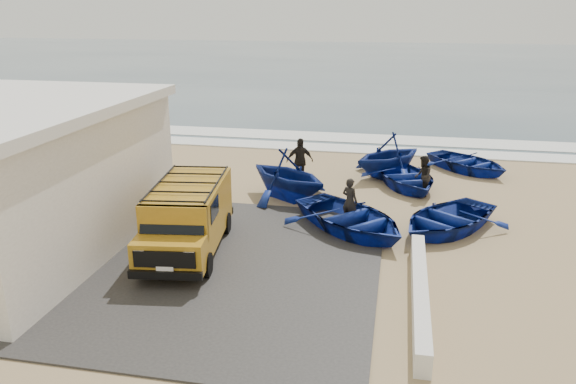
{
  "coord_description": "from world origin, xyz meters",
  "views": [
    {
      "loc": [
        4.25,
        -15.43,
        6.84
      ],
      "look_at": [
        0.92,
        1.2,
        1.2
      ],
      "focal_mm": 35.0,
      "sensor_mm": 36.0,
      "label": 1
    }
  ],
  "objects_px": {
    "boat_mid_right": "(406,177)",
    "fisherman_middle": "(423,176)",
    "boat_near_left": "(351,218)",
    "fisherman_front": "(350,201)",
    "boat_far_right": "(468,162)",
    "fisherman_back": "(300,161)",
    "parapet": "(420,293)",
    "van": "(188,215)",
    "boat_mid_left": "(288,174)",
    "boat_far_left": "(388,155)",
    "boat_near_right": "(446,218)"
  },
  "relations": [
    {
      "from": "van",
      "to": "fisherman_middle",
      "type": "xyz_separation_m",
      "value": [
        6.82,
        6.38,
        -0.32
      ]
    },
    {
      "from": "boat_near_right",
      "to": "boat_far_right",
      "type": "distance_m",
      "value": 7.34
    },
    {
      "from": "boat_mid_left",
      "to": "boat_far_right",
      "type": "xyz_separation_m",
      "value": [
        6.95,
        5.11,
        -0.55
      ]
    },
    {
      "from": "boat_near_left",
      "to": "boat_mid_left",
      "type": "xyz_separation_m",
      "value": [
        -2.59,
        2.76,
        0.48
      ]
    },
    {
      "from": "boat_far_left",
      "to": "boat_far_right",
      "type": "bearing_deg",
      "value": 65.24
    },
    {
      "from": "boat_mid_left",
      "to": "boat_near_right",
      "type": "bearing_deg",
      "value": -75.94
    },
    {
      "from": "boat_far_right",
      "to": "boat_mid_right",
      "type": "bearing_deg",
      "value": -178.54
    },
    {
      "from": "boat_near_right",
      "to": "boat_mid_right",
      "type": "relative_size",
      "value": 1.02
    },
    {
      "from": "boat_near_left",
      "to": "fisherman_front",
      "type": "height_order",
      "value": "fisherman_front"
    },
    {
      "from": "van",
      "to": "boat_far_left",
      "type": "height_order",
      "value": "van"
    },
    {
      "from": "boat_mid_left",
      "to": "boat_far_left",
      "type": "relative_size",
      "value": 1.02
    },
    {
      "from": "boat_near_left",
      "to": "boat_mid_right",
      "type": "xyz_separation_m",
      "value": [
        1.72,
        5.07,
        -0.04
      ]
    },
    {
      "from": "parapet",
      "to": "fisherman_middle",
      "type": "distance_m",
      "value": 8.25
    },
    {
      "from": "fisherman_front",
      "to": "fisherman_back",
      "type": "height_order",
      "value": "fisherman_back"
    },
    {
      "from": "parapet",
      "to": "boat_mid_left",
      "type": "xyz_separation_m",
      "value": [
        -4.65,
        6.98,
        0.67
      ]
    },
    {
      "from": "boat_far_left",
      "to": "fisherman_middle",
      "type": "relative_size",
      "value": 2.24
    },
    {
      "from": "boat_near_left",
      "to": "boat_far_right",
      "type": "distance_m",
      "value": 8.99
    },
    {
      "from": "fisherman_back",
      "to": "parapet",
      "type": "bearing_deg",
      "value": -85.05
    },
    {
      "from": "van",
      "to": "fisherman_middle",
      "type": "height_order",
      "value": "van"
    },
    {
      "from": "van",
      "to": "boat_far_right",
      "type": "relative_size",
      "value": 1.3
    },
    {
      "from": "van",
      "to": "boat_near_right",
      "type": "distance_m",
      "value": 8.11
    },
    {
      "from": "boat_mid_left",
      "to": "boat_mid_right",
      "type": "bearing_deg",
      "value": -27.19
    },
    {
      "from": "parapet",
      "to": "boat_mid_right",
      "type": "bearing_deg",
      "value": 92.1
    },
    {
      "from": "boat_near_left",
      "to": "boat_near_right",
      "type": "distance_m",
      "value": 3.06
    },
    {
      "from": "boat_near_left",
      "to": "boat_mid_right",
      "type": "relative_size",
      "value": 1.1
    },
    {
      "from": "van",
      "to": "boat_mid_left",
      "type": "distance_m",
      "value": 5.48
    },
    {
      "from": "parapet",
      "to": "fisherman_back",
      "type": "height_order",
      "value": "fisherman_back"
    },
    {
      "from": "boat_far_left",
      "to": "boat_mid_right",
      "type": "bearing_deg",
      "value": -19.14
    },
    {
      "from": "fisherman_middle",
      "to": "fisherman_back",
      "type": "bearing_deg",
      "value": -96.51
    },
    {
      "from": "fisherman_front",
      "to": "fisherman_middle",
      "type": "bearing_deg",
      "value": -97.13
    },
    {
      "from": "boat_mid_right",
      "to": "boat_far_left",
      "type": "xyz_separation_m",
      "value": [
        -0.75,
        1.35,
        0.51
      ]
    },
    {
      "from": "boat_far_right",
      "to": "fisherman_back",
      "type": "xyz_separation_m",
      "value": [
        -6.85,
        -3.11,
        0.53
      ]
    },
    {
      "from": "boat_mid_right",
      "to": "fisherman_middle",
      "type": "xyz_separation_m",
      "value": [
        0.6,
        -1.05,
        0.37
      ]
    },
    {
      "from": "boat_near_left",
      "to": "fisherman_middle",
      "type": "relative_size",
      "value": 2.82
    },
    {
      "from": "parapet",
      "to": "boat_near_right",
      "type": "relative_size",
      "value": 1.47
    },
    {
      "from": "boat_near_left",
      "to": "fisherman_middle",
      "type": "height_order",
      "value": "fisherman_middle"
    },
    {
      "from": "boat_far_right",
      "to": "van",
      "type": "bearing_deg",
      "value": -176.18
    },
    {
      "from": "parapet",
      "to": "fisherman_back",
      "type": "xyz_separation_m",
      "value": [
        -4.55,
        8.98,
        0.65
      ]
    },
    {
      "from": "boat_mid_left",
      "to": "boat_mid_right",
      "type": "height_order",
      "value": "boat_mid_left"
    },
    {
      "from": "boat_mid_left",
      "to": "boat_far_right",
      "type": "height_order",
      "value": "boat_mid_left"
    },
    {
      "from": "boat_far_right",
      "to": "fisherman_back",
      "type": "height_order",
      "value": "fisherman_back"
    },
    {
      "from": "boat_near_left",
      "to": "fisherman_front",
      "type": "distance_m",
      "value": 0.79
    },
    {
      "from": "boat_mid_right",
      "to": "fisherman_middle",
      "type": "bearing_deg",
      "value": -82.03
    },
    {
      "from": "boat_mid_right",
      "to": "fisherman_front",
      "type": "xyz_separation_m",
      "value": [
        -1.82,
        -4.35,
        0.36
      ]
    },
    {
      "from": "boat_near_right",
      "to": "fisherman_front",
      "type": "distance_m",
      "value": 3.11
    },
    {
      "from": "boat_mid_right",
      "to": "fisherman_back",
      "type": "bearing_deg",
      "value": 162.45
    },
    {
      "from": "parapet",
      "to": "van",
      "type": "xyz_separation_m",
      "value": [
        -6.56,
        1.85,
        0.83
      ]
    },
    {
      "from": "boat_mid_right",
      "to": "fisherman_back",
      "type": "xyz_separation_m",
      "value": [
        -4.21,
        -0.3,
        0.51
      ]
    },
    {
      "from": "boat_near_left",
      "to": "boat_far_left",
      "type": "distance_m",
      "value": 6.51
    },
    {
      "from": "parapet",
      "to": "fisherman_middle",
      "type": "height_order",
      "value": "fisherman_middle"
    }
  ]
}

